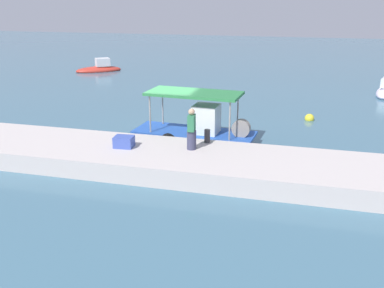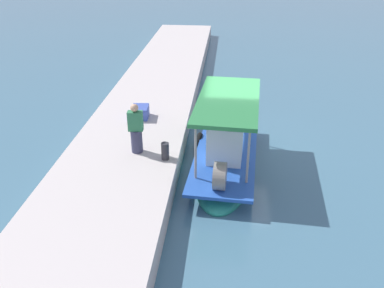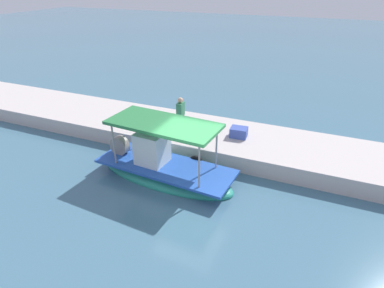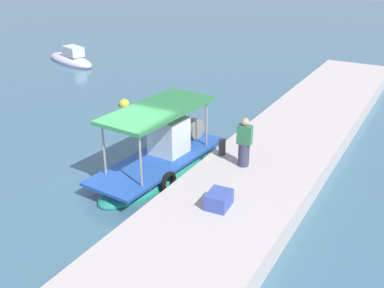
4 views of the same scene
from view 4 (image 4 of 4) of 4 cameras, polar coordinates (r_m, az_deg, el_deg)
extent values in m
plane|color=#416B81|center=(15.09, -8.41, -5.17)|extent=(120.00, 120.00, 0.00)
cube|color=beige|center=(13.16, 4.96, -7.84)|extent=(36.00, 3.69, 0.73)
ellipsoid|color=teal|center=(15.71, -4.08, -3.48)|extent=(5.85, 2.34, 0.82)
cube|color=#2653B3|center=(15.51, -4.13, -1.97)|extent=(5.62, 2.32, 0.10)
cube|color=silver|center=(15.66, -2.92, 0.89)|extent=(1.17, 1.14, 1.38)
cylinder|color=gray|center=(16.93, -2.41, 3.48)|extent=(0.07, 0.07, 1.80)
cylinder|color=gray|center=(16.16, 1.83, 2.47)|extent=(0.07, 0.07, 1.80)
cylinder|color=gray|center=(14.36, -11.03, -0.82)|extent=(0.07, 0.07, 1.80)
cylinder|color=gray|center=(13.44, -6.49, -2.29)|extent=(0.07, 0.07, 1.80)
cube|color=#2C7D42|center=(14.81, -4.33, 4.35)|extent=(4.29, 2.16, 0.12)
torus|color=black|center=(14.45, -2.99, -4.88)|extent=(0.75, 0.23, 0.74)
cylinder|color=gray|center=(16.97, 0.31, 1.91)|extent=(0.82, 0.40, 0.80)
cylinder|color=#3A3B57|center=(14.54, 6.53, -1.34)|extent=(0.39, 0.39, 0.76)
cube|color=#30794F|center=(14.26, 6.66, 1.17)|extent=(0.29, 0.48, 0.62)
sphere|color=tan|center=(14.10, 6.74, 2.80)|extent=(0.25, 0.25, 0.25)
cylinder|color=#2D2D33|center=(15.28, 3.81, -0.37)|extent=(0.24, 0.24, 0.55)
cube|color=#3D54AD|center=(12.31, 3.40, -7.01)|extent=(0.78, 0.65, 0.44)
sphere|color=yellow|center=(22.49, -8.52, 5.01)|extent=(0.51, 0.51, 0.51)
ellipsoid|color=silver|center=(31.82, -15.04, 10.12)|extent=(2.85, 5.05, 0.80)
cube|color=silver|center=(31.26, -14.74, 11.24)|extent=(1.27, 1.65, 0.61)
camera|label=1|loc=(19.30, 63.21, 8.28)|focal=40.38mm
camera|label=2|loc=(24.57, 12.08, 22.59)|focal=37.78mm
camera|label=3|loc=(18.68, -43.30, 17.72)|focal=30.71mm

